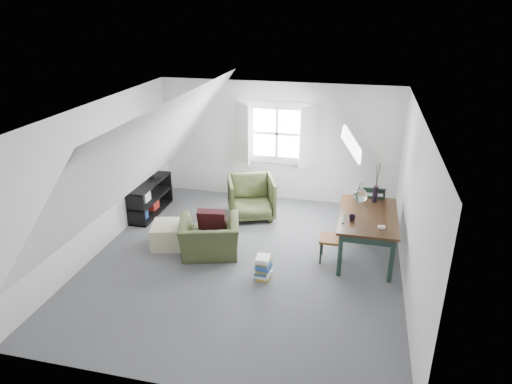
% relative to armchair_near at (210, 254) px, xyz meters
% --- Properties ---
extents(floor, '(5.50, 5.50, 0.00)m').
position_rel_armchair_near_xyz_m(floor, '(0.63, -0.10, 0.00)').
color(floor, '#505055').
rests_on(floor, ground).
extents(ceiling, '(5.50, 5.50, 0.00)m').
position_rel_armchair_near_xyz_m(ceiling, '(0.63, -0.10, 2.50)').
color(ceiling, white).
rests_on(ceiling, wall_back).
extents(wall_back, '(5.00, 0.00, 5.00)m').
position_rel_armchair_near_xyz_m(wall_back, '(0.63, 2.65, 1.25)').
color(wall_back, silver).
rests_on(wall_back, ground).
extents(wall_front, '(5.00, 0.00, 5.00)m').
position_rel_armchair_near_xyz_m(wall_front, '(0.63, -2.85, 1.25)').
color(wall_front, silver).
rests_on(wall_front, ground).
extents(wall_left, '(0.00, 5.50, 5.50)m').
position_rel_armchair_near_xyz_m(wall_left, '(-1.87, -0.10, 1.25)').
color(wall_left, silver).
rests_on(wall_left, ground).
extents(wall_right, '(0.00, 5.50, 5.50)m').
position_rel_armchair_near_xyz_m(wall_right, '(3.13, -0.10, 1.25)').
color(wall_right, silver).
rests_on(wall_right, ground).
extents(slope_left, '(3.19, 5.50, 4.48)m').
position_rel_armchair_near_xyz_m(slope_left, '(-0.92, -0.10, 1.78)').
color(slope_left, white).
rests_on(slope_left, wall_left).
extents(slope_right, '(3.19, 5.50, 4.48)m').
position_rel_armchair_near_xyz_m(slope_right, '(2.18, -0.10, 1.78)').
color(slope_right, white).
rests_on(slope_right, wall_right).
extents(dormer_window, '(1.71, 0.35, 1.30)m').
position_rel_armchair_near_xyz_m(dormer_window, '(0.63, 2.57, 1.45)').
color(dormer_window, white).
rests_on(dormer_window, wall_back).
extents(skylight, '(0.35, 0.75, 0.47)m').
position_rel_armchair_near_xyz_m(skylight, '(2.18, 1.20, 1.75)').
color(skylight, white).
rests_on(skylight, slope_right).
extents(armchair_near, '(1.18, 1.09, 0.63)m').
position_rel_armchair_near_xyz_m(armchair_near, '(0.00, 0.00, 0.00)').
color(armchair_near, '#3A4325').
rests_on(armchair_near, floor).
extents(armchair_far, '(1.13, 1.14, 0.81)m').
position_rel_armchair_near_xyz_m(armchair_far, '(0.33, 1.59, 0.00)').
color(armchair_far, '#3A4325').
rests_on(armchair_far, floor).
extents(throw_pillow, '(0.50, 0.33, 0.48)m').
position_rel_armchair_near_xyz_m(throw_pillow, '(0.00, 0.15, 0.54)').
color(throw_pillow, '#350E12').
rests_on(throw_pillow, armchair_near).
extents(ottoman, '(0.74, 0.74, 0.40)m').
position_rel_armchair_near_xyz_m(ottoman, '(-0.77, 0.14, 0.20)').
color(ottoman, tan).
rests_on(ottoman, floor).
extents(dining_table, '(0.93, 1.55, 0.77)m').
position_rel_armchair_near_xyz_m(dining_table, '(2.55, 0.53, 0.67)').
color(dining_table, black).
rests_on(dining_table, floor).
extents(demijohn, '(0.24, 0.24, 0.34)m').
position_rel_armchair_near_xyz_m(demijohn, '(2.40, 0.98, 0.91)').
color(demijohn, silver).
rests_on(demijohn, dining_table).
extents(vase_twigs, '(0.09, 0.10, 0.70)m').
position_rel_armchair_near_xyz_m(vase_twigs, '(2.65, 1.08, 0.93)').
color(vase_twigs, black).
rests_on(vase_twigs, dining_table).
extents(cup, '(0.13, 0.13, 0.10)m').
position_rel_armchair_near_xyz_m(cup, '(2.30, 0.23, 0.77)').
color(cup, black).
rests_on(cup, dining_table).
extents(paper_box, '(0.11, 0.08, 0.04)m').
position_rel_armchair_near_xyz_m(paper_box, '(2.75, 0.08, 0.79)').
color(paper_box, white).
rests_on(paper_box, dining_table).
extents(dining_chair_far, '(0.46, 0.46, 0.97)m').
position_rel_armchair_near_xyz_m(dining_chair_far, '(2.62, 1.39, 0.51)').
color(dining_chair_far, brown).
rests_on(dining_chair_far, floor).
extents(dining_chair_near, '(0.37, 0.37, 0.79)m').
position_rel_armchair_near_xyz_m(dining_chair_near, '(2.03, 0.26, 0.41)').
color(dining_chair_near, brown).
rests_on(dining_chair_near, floor).
extents(media_shelf, '(0.44, 1.31, 0.67)m').
position_rel_armchair_near_xyz_m(media_shelf, '(-1.72, 1.25, 0.30)').
color(media_shelf, black).
rests_on(media_shelf, floor).
extents(electronics_box, '(0.17, 0.23, 0.18)m').
position_rel_armchair_near_xyz_m(electronics_box, '(-1.72, 1.55, 0.75)').
color(electronics_box, black).
rests_on(electronics_box, media_shelf).
extents(magazine_stack, '(0.27, 0.32, 0.36)m').
position_rel_armchair_near_xyz_m(magazine_stack, '(1.03, -0.50, 0.18)').
color(magazine_stack, '#B29933').
rests_on(magazine_stack, floor).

